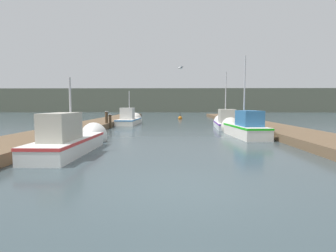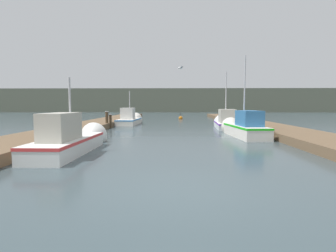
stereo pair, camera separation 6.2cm
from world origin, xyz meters
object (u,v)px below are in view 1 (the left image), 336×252
at_px(fishing_boat_1, 243,127).
at_px(mooring_piling_1, 110,121).
at_px(mooring_piling_2, 107,120).
at_px(seagull_lead, 180,68).
at_px(channel_buoy, 180,118).
at_px(fishing_boat_2, 225,122).
at_px(mooring_piling_0, 260,127).
at_px(fishing_boat_0, 73,139).
at_px(fishing_boat_3, 130,119).

height_order(fishing_boat_1, mooring_piling_1, fishing_boat_1).
relative_size(fishing_boat_1, mooring_piling_2, 3.86).
relative_size(mooring_piling_1, seagull_lead, 2.03).
bearing_deg(channel_buoy, fishing_boat_1, -79.74).
distance_m(mooring_piling_1, mooring_piling_2, 0.37).
relative_size(fishing_boat_2, mooring_piling_0, 5.10).
bearing_deg(seagull_lead, mooring_piling_0, 66.76).
distance_m(fishing_boat_0, channel_buoy, 23.59).
bearing_deg(fishing_boat_1, mooring_piling_1, 145.56).
distance_m(fishing_boat_2, mooring_piling_0, 5.48).
distance_m(fishing_boat_3, seagull_lead, 11.21).
bearing_deg(fishing_boat_2, mooring_piling_1, -174.21).
bearing_deg(mooring_piling_1, fishing_boat_3, 78.20).
height_order(mooring_piling_2, seagull_lead, seagull_lead).
relative_size(mooring_piling_1, mooring_piling_2, 0.83).
xyz_separation_m(fishing_boat_1, seagull_lead, (-3.73, -0.18, 3.42)).
height_order(mooring_piling_1, seagull_lead, seagull_lead).
xyz_separation_m(fishing_boat_1, mooring_piling_0, (1.04, 0.13, -0.01)).
relative_size(mooring_piling_0, seagull_lead, 1.89).
bearing_deg(fishing_boat_3, fishing_boat_0, -87.75).
distance_m(mooring_piling_0, mooring_piling_1, 11.38).
relative_size(fishing_boat_1, fishing_boat_3, 0.91).
relative_size(fishing_boat_1, mooring_piling_0, 5.00).
distance_m(fishing_boat_0, fishing_boat_1, 9.64).
bearing_deg(fishing_boat_3, channel_buoy, 60.89).
xyz_separation_m(fishing_boat_3, mooring_piling_0, (9.29, -9.32, 0.08)).
xyz_separation_m(mooring_piling_2, channel_buoy, (6.11, 12.91, -0.53)).
bearing_deg(seagull_lead, mooring_piling_2, -159.48).
xyz_separation_m(fishing_boat_3, mooring_piling_1, (-0.88, -4.22, 0.12)).
distance_m(mooring_piling_0, channel_buoy, 18.25).
xyz_separation_m(mooring_piling_0, mooring_piling_2, (-10.38, 4.83, 0.15)).
bearing_deg(mooring_piling_2, fishing_boat_3, 76.37).
bearing_deg(fishing_boat_3, seagull_lead, -63.15).
height_order(mooring_piling_0, mooring_piling_2, mooring_piling_2).
bearing_deg(mooring_piling_2, seagull_lead, -42.46).
relative_size(fishing_boat_3, mooring_piling_1, 5.09).
relative_size(channel_buoy, seagull_lead, 1.83).
height_order(fishing_boat_1, fishing_boat_2, fishing_boat_1).
bearing_deg(fishing_boat_0, fishing_boat_3, 91.08).
bearing_deg(fishing_boat_0, fishing_boat_2, 53.36).
distance_m(mooring_piling_1, seagull_lead, 8.38).
bearing_deg(fishing_boat_0, seagull_lead, 49.41).
bearing_deg(fishing_boat_2, mooring_piling_2, -172.54).
bearing_deg(fishing_boat_2, fishing_boat_3, 158.58).
height_order(fishing_boat_1, seagull_lead, fishing_boat_1).
relative_size(mooring_piling_0, channel_buoy, 1.03).
xyz_separation_m(mooring_piling_1, channel_buoy, (5.90, 12.63, -0.41)).
relative_size(fishing_boat_0, channel_buoy, 5.52).
bearing_deg(mooring_piling_0, fishing_boat_3, 134.90).
distance_m(fishing_boat_0, mooring_piling_2, 10.24).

